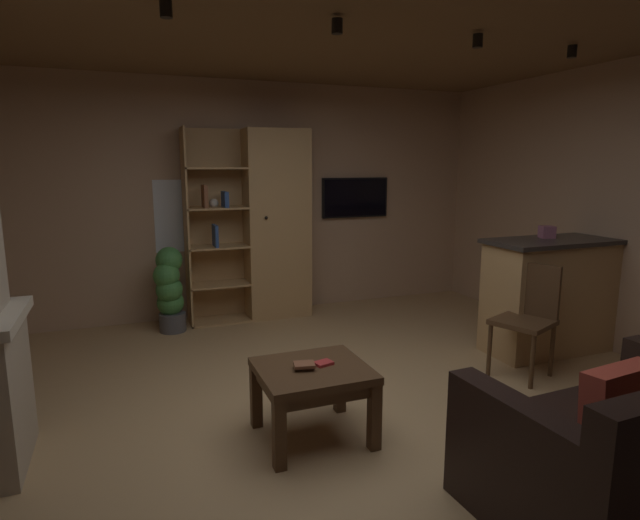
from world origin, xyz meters
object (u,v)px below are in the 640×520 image
object	(u,v)px
table_book_0	(324,363)
table_book_1	(304,365)
dining_chair	(528,312)
tissue_box	(547,232)
wall_mounted_tv	(355,198)
coffee_table	(313,381)
kitchen_bar_counter	(559,294)
bookshelf_cabinet	(269,226)
potted_floor_plant	(169,288)
leather_couch	(632,455)

from	to	relation	value
table_book_0	table_book_1	distance (m)	0.14
table_book_1	dining_chair	size ratio (longest dim) A/B	0.14
tissue_box	wall_mounted_tv	distance (m)	2.36
coffee_table	dining_chair	bearing A→B (deg)	9.48
kitchen_bar_counter	table_book_1	world-z (taller)	kitchen_bar_counter
bookshelf_cabinet	dining_chair	distance (m)	2.88
tissue_box	table_book_1	size ratio (longest dim) A/B	0.94
bookshelf_cabinet	potted_floor_plant	bearing A→B (deg)	-170.63
bookshelf_cabinet	kitchen_bar_counter	bearing A→B (deg)	-42.51
leather_couch	coffee_table	bearing A→B (deg)	135.05
bookshelf_cabinet	table_book_1	distance (m)	2.85
table_book_0	potted_floor_plant	xyz separation A→B (m)	(-0.72, 2.53, -0.02)
kitchen_bar_counter	leather_couch	distance (m)	2.44
kitchen_bar_counter	coffee_table	bearing A→B (deg)	-165.55
wall_mounted_tv	table_book_0	bearing A→B (deg)	-118.15
table_book_0	leather_couch	bearing A→B (deg)	-47.15
coffee_table	table_book_0	distance (m)	0.13
wall_mounted_tv	bookshelf_cabinet	bearing A→B (deg)	-169.70
kitchen_bar_counter	potted_floor_plant	size ratio (longest dim) A/B	1.63
tissue_box	wall_mounted_tv	bearing A→B (deg)	113.87
tissue_box	kitchen_bar_counter	bearing A→B (deg)	-39.92
bookshelf_cabinet	tissue_box	bearing A→B (deg)	-42.64
leather_couch	table_book_1	bearing A→B (deg)	136.69
coffee_table	potted_floor_plant	bearing A→B (deg)	104.13
tissue_box	table_book_0	world-z (taller)	tissue_box
kitchen_bar_counter	wall_mounted_tv	distance (m)	2.61
bookshelf_cabinet	wall_mounted_tv	size ratio (longest dim) A/B	2.45
table_book_0	wall_mounted_tv	size ratio (longest dim) A/B	0.13
bookshelf_cabinet	potted_floor_plant	distance (m)	1.29
tissue_box	wall_mounted_tv	size ratio (longest dim) A/B	0.14
bookshelf_cabinet	coffee_table	size ratio (longest dim) A/B	3.08
table_book_0	dining_chair	bearing A→B (deg)	9.46
kitchen_bar_counter	wall_mounted_tv	bearing A→B (deg)	115.33
potted_floor_plant	wall_mounted_tv	world-z (taller)	wall_mounted_tv
bookshelf_cabinet	tissue_box	world-z (taller)	bookshelf_cabinet
tissue_box	leather_couch	world-z (taller)	tissue_box
coffee_table	wall_mounted_tv	xyz separation A→B (m)	(1.65, 2.94, 0.94)
kitchen_bar_counter	leather_couch	world-z (taller)	kitchen_bar_counter
table_book_1	dining_chair	xyz separation A→B (m)	(2.07, 0.35, 0.03)
table_book_1	wall_mounted_tv	distance (m)	3.51
coffee_table	dining_chair	world-z (taller)	dining_chair
dining_chair	potted_floor_plant	world-z (taller)	dining_chair
table_book_1	wall_mounted_tv	xyz separation A→B (m)	(1.71, 2.95, 0.82)
bookshelf_cabinet	tissue_box	xyz separation A→B (m)	(2.11, -1.94, 0.06)
potted_floor_plant	tissue_box	bearing A→B (deg)	-28.46
dining_chair	wall_mounted_tv	bearing A→B (deg)	97.99
table_book_0	table_book_1	world-z (taller)	table_book_1
coffee_table	table_book_0	size ratio (longest dim) A/B	6.13
tissue_box	wall_mounted_tv	xyz separation A→B (m)	(-0.95, 2.15, 0.21)
bookshelf_cabinet	wall_mounted_tv	world-z (taller)	bookshelf_cabinet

